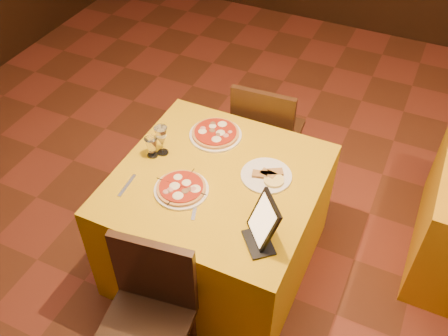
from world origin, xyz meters
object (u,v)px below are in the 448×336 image
at_px(pizza_near, 181,189).
at_px(water_glass, 152,147).
at_px(pizza_far, 216,134).
at_px(main_table, 218,222).
at_px(chair_main_far, 269,132).
at_px(wine_glass, 162,140).
at_px(tablet, 264,220).
at_px(chair_main_near, 143,331).

bearing_deg(pizza_near, water_glass, 148.09).
distance_m(pizza_near, pizza_far, 0.49).
height_order(main_table, chair_main_far, chair_main_far).
relative_size(wine_glass, tablet, 0.78).
relative_size(main_table, tablet, 4.51).
xyz_separation_m(pizza_near, water_glass, (-0.28, 0.18, 0.05)).
bearing_deg(water_glass, tablet, -19.39).
relative_size(chair_main_near, wine_glass, 4.79).
bearing_deg(tablet, pizza_far, -178.72).
relative_size(chair_main_far, water_glass, 7.00).
distance_m(chair_main_near, pizza_near, 0.74).
height_order(main_table, chair_main_near, chair_main_near).
height_order(main_table, pizza_near, pizza_near).
bearing_deg(wine_glass, chair_main_near, -67.17).
xyz_separation_m(main_table, chair_main_near, (0.00, -0.83, 0.08)).
relative_size(main_table, chair_main_far, 1.21).
distance_m(chair_main_far, pizza_near, 1.05).
xyz_separation_m(water_glass, tablet, (0.79, -0.28, 0.06)).
bearing_deg(wine_glass, main_table, -7.72).
distance_m(pizza_near, tablet, 0.53).
xyz_separation_m(main_table, wine_glass, (-0.37, 0.05, 0.47)).
bearing_deg(main_table, water_glass, 179.33).
relative_size(chair_main_far, wine_glass, 4.79).
bearing_deg(pizza_near, wine_glass, 137.40).
relative_size(chair_main_far, pizza_far, 2.88).
bearing_deg(water_glass, chair_main_near, -63.71).
distance_m(chair_main_far, water_glass, 0.99).
distance_m(chair_main_near, tablet, 0.79).
height_order(wine_glass, water_glass, wine_glass).
bearing_deg(water_glass, main_table, -0.67).
bearing_deg(chair_main_far, main_table, 86.42).
distance_m(main_table, chair_main_far, 0.83).
height_order(pizza_near, tablet, tablet).
bearing_deg(wine_glass, pizza_near, -42.60).
bearing_deg(chair_main_far, chair_main_near, 86.42).
distance_m(chair_main_near, wine_glass, 1.03).
xyz_separation_m(chair_main_far, pizza_far, (-0.16, -0.51, 0.31)).
bearing_deg(pizza_far, tablet, -47.55).
bearing_deg(main_table, pizza_far, 117.24).
bearing_deg(tablet, main_table, -167.18).
bearing_deg(wine_glass, water_glass, -132.64).
xyz_separation_m(chair_main_near, wine_glass, (-0.37, 0.88, 0.39)).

